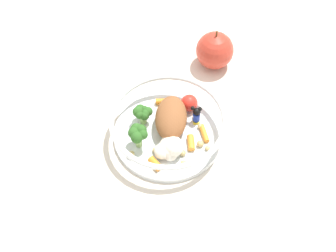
# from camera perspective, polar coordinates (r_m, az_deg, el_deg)

# --- Properties ---
(ground_plane) EXTENTS (2.40, 2.40, 0.00)m
(ground_plane) POSITION_cam_1_polar(r_m,az_deg,el_deg) (0.79, -1.15, -1.23)
(ground_plane) COLOR silver
(food_container) EXTENTS (0.20, 0.20, 0.06)m
(food_container) POSITION_cam_1_polar(r_m,az_deg,el_deg) (0.77, -0.02, -0.16)
(food_container) COLOR white
(food_container) RESTS_ON ground_plane
(loose_apple) EXTENTS (0.08, 0.08, 0.09)m
(loose_apple) POSITION_cam_1_polar(r_m,az_deg,el_deg) (0.89, 6.08, 9.73)
(loose_apple) COLOR #BC3828
(loose_apple) RESTS_ON ground_plane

